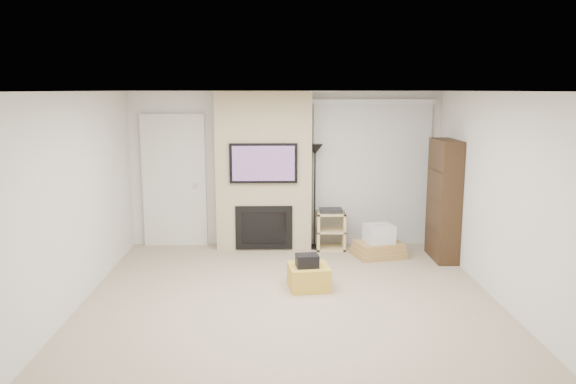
{
  "coord_description": "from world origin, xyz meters",
  "views": [
    {
      "loc": [
        -0.2,
        -6.28,
        2.52
      ],
      "look_at": [
        0.0,
        1.2,
        1.15
      ],
      "focal_mm": 35.0,
      "sensor_mm": 36.0,
      "label": 1
    }
  ],
  "objects_px": {
    "floor_lamp": "(315,167)",
    "av_stand": "(331,228)",
    "box_stack": "(379,244)",
    "bookshelf": "(444,200)",
    "ottoman": "(309,277)"
  },
  "relations": [
    {
      "from": "ottoman",
      "to": "av_stand",
      "type": "bearing_deg",
      "value": 75.66
    },
    {
      "from": "bookshelf",
      "to": "box_stack",
      "type": "bearing_deg",
      "value": 172.17
    },
    {
      "from": "box_stack",
      "to": "bookshelf",
      "type": "relative_size",
      "value": 0.47
    },
    {
      "from": "ottoman",
      "to": "bookshelf",
      "type": "relative_size",
      "value": 0.28
    },
    {
      "from": "ottoman",
      "to": "bookshelf",
      "type": "height_order",
      "value": "bookshelf"
    },
    {
      "from": "bookshelf",
      "to": "ottoman",
      "type": "bearing_deg",
      "value": -149.09
    },
    {
      "from": "floor_lamp",
      "to": "av_stand",
      "type": "xyz_separation_m",
      "value": [
        0.25,
        -0.06,
        -0.97
      ]
    },
    {
      "from": "ottoman",
      "to": "bookshelf",
      "type": "bearing_deg",
      "value": 30.91
    },
    {
      "from": "floor_lamp",
      "to": "box_stack",
      "type": "distance_m",
      "value": 1.56
    },
    {
      "from": "av_stand",
      "to": "bookshelf",
      "type": "bearing_deg",
      "value": -18.89
    },
    {
      "from": "floor_lamp",
      "to": "box_stack",
      "type": "height_order",
      "value": "floor_lamp"
    },
    {
      "from": "ottoman",
      "to": "floor_lamp",
      "type": "distance_m",
      "value": 2.22
    },
    {
      "from": "ottoman",
      "to": "floor_lamp",
      "type": "height_order",
      "value": "floor_lamp"
    },
    {
      "from": "ottoman",
      "to": "box_stack",
      "type": "distance_m",
      "value": 1.8
    },
    {
      "from": "av_stand",
      "to": "ottoman",
      "type": "bearing_deg",
      "value": -104.34
    }
  ]
}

